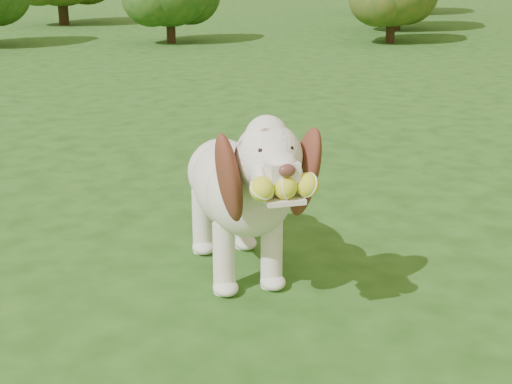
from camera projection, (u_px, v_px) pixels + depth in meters
name	position (u px, v px, depth m)	size (l,w,h in m)	color
ground	(236.00, 341.00, 2.49)	(80.00, 80.00, 0.00)	#1D3F12
dog	(240.00, 184.00, 2.86)	(0.48, 1.18, 0.77)	silver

